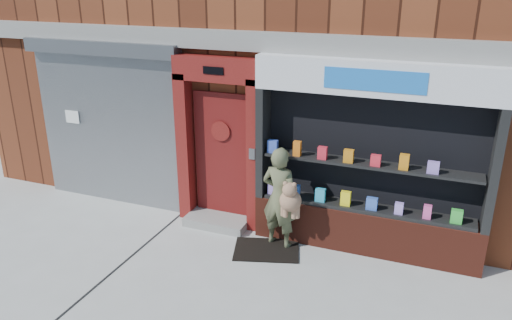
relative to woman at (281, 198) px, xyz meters
The scene contains 6 objects.
ground 1.74m from the woman, 108.92° to the right, with size 80.00×80.00×0.00m, color #9E9E99.
shutter_bay 3.64m from the woman, behind, with size 3.10×0.30×3.04m.
red_door_bay 1.45m from the woman, 161.45° to the left, with size 1.52×0.58×2.90m.
pharmacy_bay 1.41m from the woman, 16.48° to the left, with size 3.50×0.41×3.00m.
woman is the anchor object (origin of this frame).
doormat 0.88m from the woman, 121.91° to the right, with size 1.02×0.71×0.03m, color black.
Camera 1 is at (2.71, -5.28, 4.11)m, focal length 35.00 mm.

